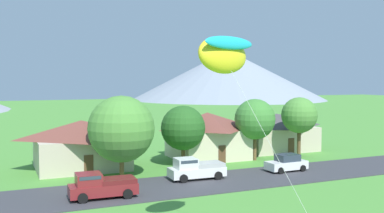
# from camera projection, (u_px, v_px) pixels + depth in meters

# --- Properties ---
(road_strip) EXTENTS (160.00, 7.80, 0.08)m
(road_strip) POSITION_uv_depth(u_px,v_px,m) (125.00, 191.00, 36.41)
(road_strip) COLOR #38383D
(road_strip) RESTS_ON ground
(mountain_far_east_ridge) EXTENTS (89.32, 89.32, 22.86)m
(mountain_far_east_ridge) POSITION_uv_depth(u_px,v_px,m) (228.00, 75.00, 204.25)
(mountain_far_east_ridge) COLOR gray
(mountain_far_east_ridge) RESTS_ON ground
(house_leftmost) EXTENTS (10.24, 6.89, 4.84)m
(house_leftmost) POSITION_uv_depth(u_px,v_px,m) (276.00, 131.00, 57.54)
(house_leftmost) COLOR beige
(house_leftmost) RESTS_ON ground
(house_left_center) EXTENTS (9.77, 8.20, 5.04)m
(house_left_center) POSITION_uv_depth(u_px,v_px,m) (82.00, 144.00, 45.85)
(house_left_center) COLOR beige
(house_left_center) RESTS_ON ground
(house_right_center) EXTENTS (8.66, 8.01, 5.40)m
(house_right_center) POSITION_uv_depth(u_px,v_px,m) (207.00, 134.00, 51.98)
(house_right_center) COLOR beige
(house_right_center) RESTS_ON ground
(tree_near_left) EXTENTS (6.33, 6.33, 7.77)m
(tree_near_left) POSITION_uv_depth(u_px,v_px,m) (121.00, 129.00, 41.64)
(tree_near_left) COLOR brown
(tree_near_left) RESTS_ON ground
(tree_center) EXTENTS (4.24, 4.24, 7.20)m
(tree_center) POSITION_uv_depth(u_px,v_px,m) (299.00, 115.00, 51.83)
(tree_center) COLOR brown
(tree_center) RESTS_ON ground
(tree_right_of_center) EXTENTS (4.78, 4.78, 6.49)m
(tree_right_of_center) POSITION_uv_depth(u_px,v_px,m) (183.00, 128.00, 47.06)
(tree_right_of_center) COLOR brown
(tree_right_of_center) RESTS_ON ground
(tree_far_right) EXTENTS (4.67, 4.67, 7.07)m
(tree_far_right) POSITION_uv_depth(u_px,v_px,m) (255.00, 119.00, 50.39)
(tree_far_right) COLOR brown
(tree_far_right) RESTS_ON ground
(parked_car_white_mid_east) EXTENTS (4.25, 2.17, 1.68)m
(parked_car_white_mid_east) POSITION_uv_depth(u_px,v_px,m) (287.00, 163.00, 44.28)
(parked_car_white_mid_east) COLOR white
(parked_car_white_mid_east) RESTS_ON road_strip
(pickup_truck_maroon_west_side) EXTENTS (5.28, 2.49, 1.99)m
(pickup_truck_maroon_west_side) POSITION_uv_depth(u_px,v_px,m) (101.00, 185.00, 34.15)
(pickup_truck_maroon_west_side) COLOR maroon
(pickup_truck_maroon_west_side) RESTS_ON road_strip
(pickup_truck_white_east_side) EXTENTS (5.28, 2.49, 1.99)m
(pickup_truck_white_east_side) POSITION_uv_depth(u_px,v_px,m) (195.00, 168.00, 40.64)
(pickup_truck_white_east_side) COLOR white
(pickup_truck_white_east_side) RESTS_ON road_strip
(kite_flyer_with_kite) EXTENTS (5.76, 4.88, 11.69)m
(kite_flyer_with_kite) POSITION_uv_depth(u_px,v_px,m) (225.00, 56.00, 23.45)
(kite_flyer_with_kite) COLOR #3D3D42
(kite_flyer_with_kite) RESTS_ON ground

